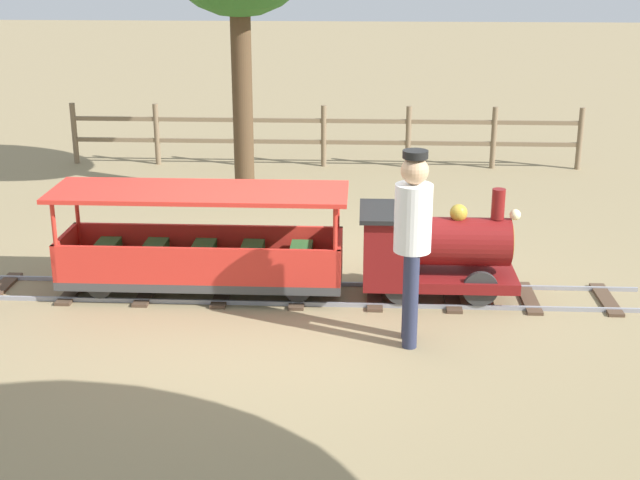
{
  "coord_description": "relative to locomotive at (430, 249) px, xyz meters",
  "views": [
    {
      "loc": [
        7.64,
        0.62,
        3.14
      ],
      "look_at": [
        0.0,
        0.23,
        0.55
      ],
      "focal_mm": 49.52,
      "sensor_mm": 36.0,
      "label": 1
    }
  ],
  "objects": [
    {
      "name": "passenger_car",
      "position": [
        0.0,
        -2.11,
        -0.06
      ],
      "size": [
        0.81,
        2.7,
        0.97
      ],
      "color": "#3F3F3F",
      "rests_on": "ground_plane"
    },
    {
      "name": "track",
      "position": [
        0.0,
        -1.21,
        -0.47
      ],
      "size": [
        0.75,
        6.4,
        0.04
      ],
      "color": "gray",
      "rests_on": "ground_plane"
    },
    {
      "name": "ground_plane",
      "position": [
        0.0,
        -1.24,
        -0.48
      ],
      "size": [
        60.0,
        60.0,
        0.0
      ],
      "primitive_type": "plane",
      "color": "#8C7A56"
    },
    {
      "name": "fence_section",
      "position": [
        -5.03,
        -1.21,
        -0.0
      ],
      "size": [
        0.08,
        7.48,
        0.9
      ],
      "color": "#756047",
      "rests_on": "ground_plane"
    },
    {
      "name": "locomotive",
      "position": [
        0.0,
        0.0,
        0.0
      ],
      "size": [
        0.71,
        1.45,
        1.02
      ],
      "color": "maroon",
      "rests_on": "ground_plane"
    },
    {
      "name": "conductor_person",
      "position": [
        0.97,
        -0.22,
        0.47
      ],
      "size": [
        0.3,
        0.3,
        1.62
      ],
      "color": "#282D47",
      "rests_on": "ground_plane"
    }
  ]
}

